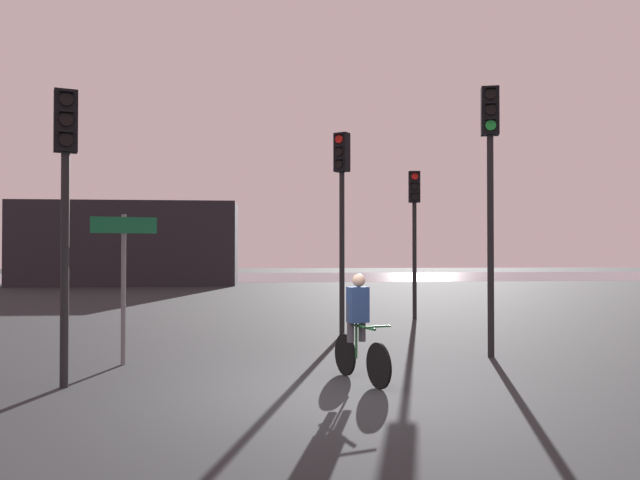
{
  "coord_description": "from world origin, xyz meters",
  "views": [
    {
      "loc": [
        -0.74,
        -8.53,
        1.98
      ],
      "look_at": [
        0.5,
        5.0,
        2.2
      ],
      "focal_mm": 35.0,
      "sensor_mm": 36.0,
      "label": 1
    }
  ],
  "objects_px": {
    "traffic_light_center": "(342,195)",
    "traffic_light_far_right": "(414,216)",
    "distant_building": "(128,244)",
    "cyclist": "(359,327)",
    "traffic_light_near_left": "(65,180)",
    "direction_sign_post": "(124,266)",
    "traffic_light_near_right": "(490,171)"
  },
  "relations": [
    {
      "from": "traffic_light_near_left",
      "to": "traffic_light_far_right",
      "type": "bearing_deg",
      "value": -150.91
    },
    {
      "from": "traffic_light_far_right",
      "to": "direction_sign_post",
      "type": "xyz_separation_m",
      "value": [
        -6.74,
        -6.54,
        -1.27
      ]
    },
    {
      "from": "distant_building",
      "to": "traffic_light_far_right",
      "type": "relative_size",
      "value": 2.88
    },
    {
      "from": "traffic_light_near_left",
      "to": "cyclist",
      "type": "distance_m",
      "value": 4.82
    },
    {
      "from": "traffic_light_near_left",
      "to": "cyclist",
      "type": "xyz_separation_m",
      "value": [
        4.3,
        0.05,
        -2.17
      ]
    },
    {
      "from": "distant_building",
      "to": "cyclist",
      "type": "distance_m",
      "value": 28.57
    },
    {
      "from": "traffic_light_near_right",
      "to": "direction_sign_post",
      "type": "distance_m",
      "value": 6.84
    },
    {
      "from": "traffic_light_far_right",
      "to": "direction_sign_post",
      "type": "height_order",
      "value": "traffic_light_far_right"
    },
    {
      "from": "traffic_light_center",
      "to": "traffic_light_near_right",
      "type": "relative_size",
      "value": 0.94
    },
    {
      "from": "traffic_light_center",
      "to": "traffic_light_far_right",
      "type": "height_order",
      "value": "traffic_light_center"
    },
    {
      "from": "traffic_light_near_right",
      "to": "cyclist",
      "type": "relative_size",
      "value": 3.09
    },
    {
      "from": "cyclist",
      "to": "traffic_light_far_right",
      "type": "bearing_deg",
      "value": -128.9
    },
    {
      "from": "traffic_light_near_left",
      "to": "traffic_light_near_right",
      "type": "relative_size",
      "value": 0.86
    },
    {
      "from": "traffic_light_near_left",
      "to": "cyclist",
      "type": "relative_size",
      "value": 2.65
    },
    {
      "from": "traffic_light_far_right",
      "to": "direction_sign_post",
      "type": "relative_size",
      "value": 1.63
    },
    {
      "from": "traffic_light_near_left",
      "to": "traffic_light_near_right",
      "type": "height_order",
      "value": "traffic_light_near_right"
    },
    {
      "from": "distant_building",
      "to": "direction_sign_post",
      "type": "bearing_deg",
      "value": -78.27
    },
    {
      "from": "distant_building",
      "to": "direction_sign_post",
      "type": "distance_m",
      "value": 25.9
    },
    {
      "from": "distant_building",
      "to": "traffic_light_center",
      "type": "relative_size",
      "value": 2.61
    },
    {
      "from": "distant_building",
      "to": "direction_sign_post",
      "type": "height_order",
      "value": "distant_building"
    },
    {
      "from": "traffic_light_near_right",
      "to": "cyclist",
      "type": "distance_m",
      "value": 4.25
    },
    {
      "from": "traffic_light_near_left",
      "to": "direction_sign_post",
      "type": "height_order",
      "value": "traffic_light_near_left"
    },
    {
      "from": "traffic_light_near_right",
      "to": "direction_sign_post",
      "type": "relative_size",
      "value": 1.93
    },
    {
      "from": "distant_building",
      "to": "direction_sign_post",
      "type": "xyz_separation_m",
      "value": [
        5.26,
        -25.35,
        -0.66
      ]
    },
    {
      "from": "distant_building",
      "to": "cyclist",
      "type": "relative_size",
      "value": 7.54
    },
    {
      "from": "distant_building",
      "to": "traffic_light_near_right",
      "type": "height_order",
      "value": "traffic_light_near_right"
    },
    {
      "from": "traffic_light_near_right",
      "to": "traffic_light_center",
      "type": "bearing_deg",
      "value": -36.91
    },
    {
      "from": "distant_building",
      "to": "traffic_light_near_right",
      "type": "bearing_deg",
      "value": -64.75
    },
    {
      "from": "direction_sign_post",
      "to": "traffic_light_center",
      "type": "bearing_deg",
      "value": -158.26
    },
    {
      "from": "traffic_light_near_right",
      "to": "direction_sign_post",
      "type": "height_order",
      "value": "traffic_light_near_right"
    },
    {
      "from": "direction_sign_post",
      "to": "cyclist",
      "type": "relative_size",
      "value": 1.6
    },
    {
      "from": "traffic_light_center",
      "to": "traffic_light_far_right",
      "type": "distance_m",
      "value": 4.17
    }
  ]
}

